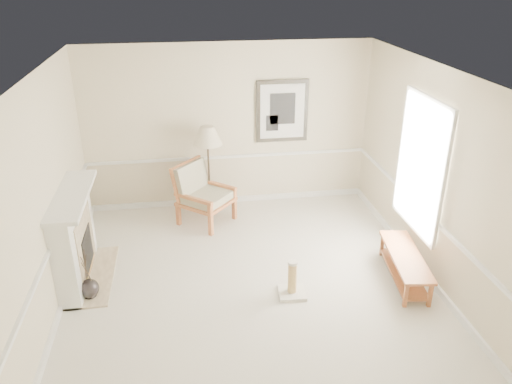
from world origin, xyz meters
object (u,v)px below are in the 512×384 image
floor_vase (89,289)px  floor_lamp (207,138)px  bench (405,263)px  scratching_post (292,284)px  armchair (200,191)px

floor_vase → floor_lamp: (1.76, 2.31, 1.24)m
bench → scratching_post: 1.64m
floor_vase → bench: bearing=-2.8°
armchair → floor_lamp: 0.90m
bench → floor_vase: bearing=177.2°
bench → scratching_post: bearing=-175.9°
scratching_post → floor_vase: bearing=172.9°
floor_vase → armchair: (1.59, 2.00, 0.41)m
bench → scratching_post: scratching_post is taller
bench → floor_lamp: bearing=135.2°
floor_lamp → floor_vase: bearing=-127.4°
scratching_post → bench: bearing=4.1°
armchair → bench: size_ratio=0.79×
floor_vase → floor_lamp: size_ratio=0.48×
armchair → floor_vase: bearing=-177.7°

